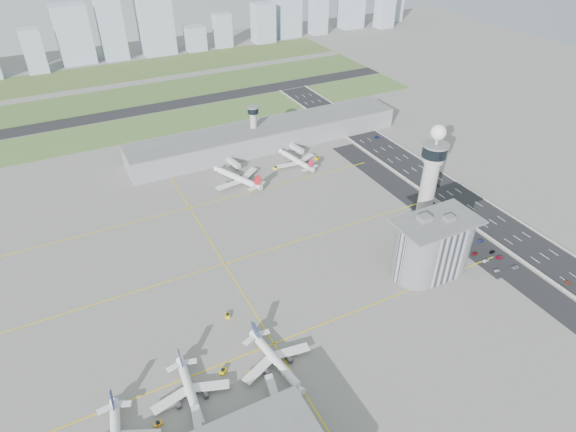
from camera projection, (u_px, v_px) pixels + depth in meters
name	position (u px, v px, depth m)	size (l,w,h in m)	color
ground	(319.00, 275.00, 244.96)	(1000.00, 1000.00, 0.00)	gray
grass_strip_0	(164.00, 123.00, 402.95)	(480.00, 50.00, 0.08)	#496931
grass_strip_1	(143.00, 95.00, 458.12)	(480.00, 60.00, 0.08)	#4B6E34
grass_strip_2	(126.00, 71.00, 516.97)	(480.00, 70.00, 0.08)	#47612E
runway	(153.00, 108.00, 430.16)	(480.00, 22.00, 0.10)	black
highway	(485.00, 217.00, 288.09)	(28.00, 500.00, 0.10)	black
barrier_left	(468.00, 222.00, 282.53)	(0.60, 500.00, 1.20)	#9E9E99
barrier_right	(502.00, 210.00, 293.03)	(0.60, 500.00, 1.20)	#9E9E99
landside_road	(466.00, 237.00, 271.36)	(18.00, 260.00, 0.08)	black
parking_lot	(479.00, 250.00, 261.78)	(20.00, 44.00, 0.10)	black
taxiway_line_h_0	(274.00, 344.00, 207.88)	(260.00, 0.60, 0.01)	yellow
taxiway_line_h_1	(224.00, 264.00, 252.02)	(260.00, 0.60, 0.01)	yellow
taxiway_line_h_2	(190.00, 208.00, 296.16)	(260.00, 0.60, 0.01)	yellow
taxiway_line_v	(224.00, 264.00, 252.02)	(0.60, 260.00, 0.01)	yellow
control_tower	(430.00, 176.00, 258.11)	(14.00, 14.00, 64.50)	#ADAAA5
secondary_tower	(254.00, 123.00, 355.96)	(8.60, 8.60, 31.90)	#ADAAA5
admin_building	(433.00, 246.00, 239.66)	(42.00, 24.00, 33.50)	#B2B2B7
terminal_pier	(267.00, 135.00, 364.39)	(210.00, 32.00, 15.80)	gray
airplane_near_b	(191.00, 392.00, 182.19)	(36.28, 30.84, 10.16)	white
airplane_near_c	(277.00, 358.00, 194.95)	(37.69, 32.04, 10.55)	white
airplane_far_a	(237.00, 174.00, 318.78)	(43.04, 36.58, 12.05)	white
airplane_far_b	(296.00, 157.00, 340.59)	(38.48, 32.71, 10.77)	white
jet_bridge_near_2	(278.00, 409.00, 178.60)	(14.00, 3.00, 5.70)	silver
jet_bridge_far_0	(228.00, 161.00, 341.21)	(14.00, 3.00, 5.70)	silver
jet_bridge_far_1	(291.00, 147.00, 359.97)	(14.00, 3.00, 5.70)	silver
tug_0	(158.00, 424.00, 175.88)	(2.12, 3.09, 1.80)	orange
tug_1	(251.00, 373.00, 194.03)	(2.15, 3.13, 1.82)	yellow
tug_2	(223.00, 371.00, 195.08)	(2.19, 3.19, 1.85)	#D1B305
tug_3	(228.00, 315.00, 220.51)	(2.10, 3.05, 1.77)	#E5B90B
tug_4	(276.00, 168.00, 336.45)	(2.42, 3.51, 2.04)	yellow
tug_5	(318.00, 158.00, 348.94)	(2.28, 3.32, 1.93)	#E0CC00
car_lot_0	(497.00, 270.00, 246.91)	(1.35, 3.36, 1.14)	silver
car_lot_1	(486.00, 261.00, 253.21)	(1.34, 3.85, 1.27)	#9A9B9C
car_lot_2	(475.00, 254.00, 258.27)	(1.83, 3.97, 1.10)	maroon
car_lot_3	(467.00, 249.00, 261.72)	(1.54, 3.79, 1.10)	black
car_lot_4	(459.00, 243.00, 266.05)	(1.30, 3.23, 1.10)	navy
car_lot_5	(454.00, 236.00, 271.46)	(1.17, 3.34, 1.10)	white
car_lot_6	(515.00, 267.00, 248.99)	(1.98, 4.29, 1.19)	gray
car_lot_7	(499.00, 257.00, 255.66)	(1.76, 4.33, 1.26)	#A60F35
car_lot_8	(492.00, 252.00, 259.42)	(1.46, 3.62, 1.23)	black
car_lot_9	(481.00, 241.00, 267.59)	(1.24, 3.57, 1.17)	#101558
car_lot_10	(471.00, 236.00, 271.11)	(2.00, 4.33, 1.20)	white
car_lot_11	(463.00, 230.00, 276.07)	(1.65, 4.06, 1.18)	gray
car_hw_0	(568.00, 283.00, 239.19)	(1.30, 3.22, 1.10)	maroon
car_hw_1	(438.00, 185.00, 317.68)	(1.15, 3.29, 1.09)	black
car_hw_2	(377.00, 137.00, 378.59)	(2.05, 4.44, 1.23)	navy
car_hw_4	(324.00, 115.00, 416.30)	(1.37, 3.40, 1.16)	gray
skyline_bldg_6	(34.00, 51.00, 501.10)	(20.04, 16.03, 45.20)	#9EADC1
skyline_bldg_7	(73.00, 34.00, 526.78)	(35.76, 28.61, 61.22)	#9EADC1
skyline_bldg_8	(110.00, 21.00, 531.63)	(26.33, 21.06, 83.39)	#9EADC1
skyline_bldg_9	(156.00, 26.00, 556.83)	(36.96, 29.57, 62.11)	#9EADC1
skyline_bldg_10	(195.00, 39.00, 576.31)	(23.01, 18.41, 27.75)	#9EADC1
skyline_bldg_11	(222.00, 30.00, 586.03)	(20.22, 16.18, 38.97)	#9EADC1
skyline_bldg_12	(263.00, 23.00, 602.51)	(26.14, 20.92, 46.89)	#9EADC1
skyline_bldg_13	(287.00, 4.00, 616.32)	(32.26, 25.81, 81.20)	#9EADC1
skyline_bldg_14	(319.00, 7.00, 631.08)	(21.59, 17.28, 68.75)	#9EADC1
skyline_bldg_15	(352.00, 4.00, 661.12)	(30.25, 24.20, 63.40)	#9EADC1
skyline_bldg_16	(386.00, 0.00, 660.43)	(23.04, 18.43, 71.56)	#9EADC1
skyline_bldg_17	(394.00, 6.00, 702.85)	(22.64, 18.11, 41.06)	#9EADC1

